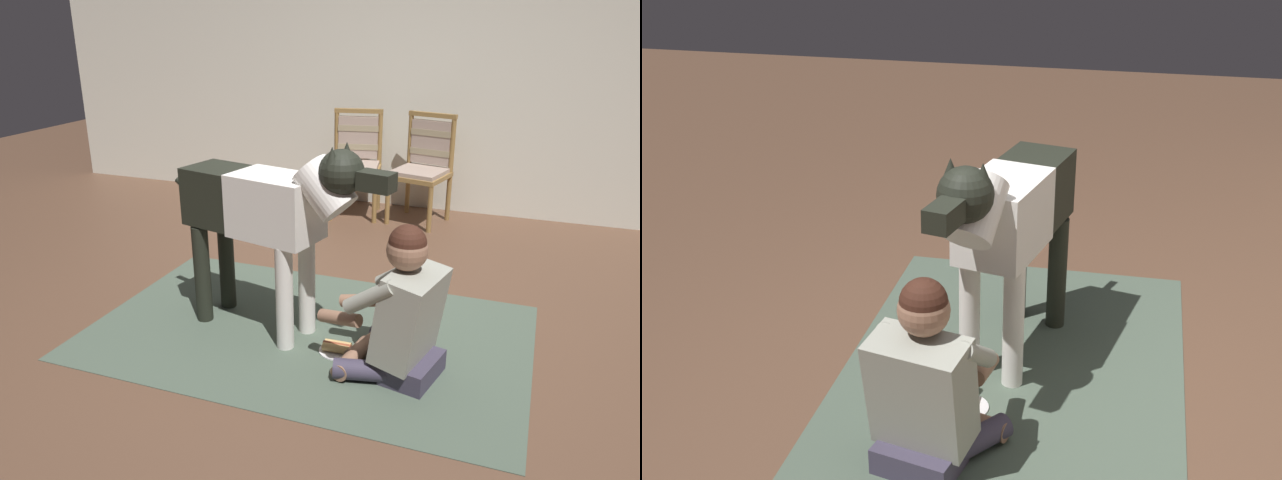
# 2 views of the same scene
# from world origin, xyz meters

# --- Properties ---
(ground_plane) EXTENTS (13.64, 13.64, 0.00)m
(ground_plane) POSITION_xyz_m (0.00, 0.00, 0.00)
(ground_plane) COLOR brown
(area_rug) EXTENTS (2.59, 1.64, 0.01)m
(area_rug) POSITION_xyz_m (-0.03, -0.12, 0.00)
(area_rug) COLOR #465446
(area_rug) RESTS_ON ground
(person_sitting_on_floor) EXTENTS (0.69, 0.57, 0.84)m
(person_sitting_on_floor) POSITION_xyz_m (0.58, -0.36, 0.35)
(person_sitting_on_floor) COLOR #3D364A
(person_sitting_on_floor) RESTS_ON ground
(large_dog) EXTENTS (1.46, 0.50, 1.20)m
(large_dog) POSITION_xyz_m (-0.25, -0.17, 0.77)
(large_dog) COLOR silver
(large_dog) RESTS_ON ground
(hot_dog_on_plate) EXTENTS (0.21, 0.21, 0.06)m
(hot_dog_on_plate) POSITION_xyz_m (0.20, -0.28, 0.03)
(hot_dog_on_plate) COLOR silver
(hot_dog_on_plate) RESTS_ON ground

